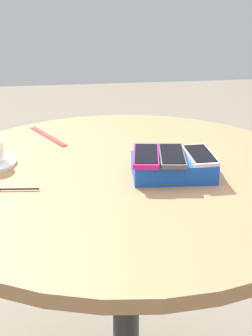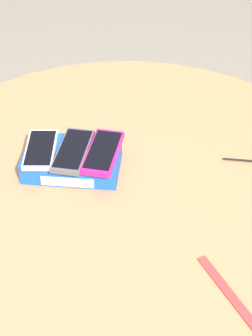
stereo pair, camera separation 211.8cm
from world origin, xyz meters
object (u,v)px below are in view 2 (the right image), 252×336
(phone_box, at_px, (72,160))
(lanyard_strap, at_px, (233,299))
(round_table, at_px, (126,215))
(phone_white, at_px, (41,149))
(phone_magenta, at_px, (103,152))
(phone_gray, at_px, (73,150))

(phone_box, bearing_deg, lanyard_strap, -47.32)
(round_table, height_order, lanyard_strap, lanyard_strap)
(phone_white, bearing_deg, phone_magenta, -2.77)
(phone_magenta, bearing_deg, phone_gray, 176.56)
(phone_white, relative_size, phone_magenta, 0.88)
(phone_white, relative_size, phone_gray, 0.88)
(round_table, distance_m, phone_box, 0.17)
(phone_gray, bearing_deg, round_table, -6.60)
(round_table, xyz_separation_m, phone_gray, (-0.11, 0.01, 0.16))
(phone_white, distance_m, lanyard_strap, 0.48)
(round_table, distance_m, phone_magenta, 0.17)
(round_table, bearing_deg, phone_magenta, 169.32)
(phone_magenta, bearing_deg, round_table, -10.68)
(phone_white, bearing_deg, round_table, -4.91)
(phone_box, height_order, phone_magenta, phone_magenta)
(lanyard_strap, bearing_deg, round_table, 121.38)
(round_table, distance_m, phone_gray, 0.19)
(phone_box, height_order, phone_gray, phone_gray)
(phone_box, relative_size, lanyard_strap, 1.02)
(phone_box, relative_size, phone_gray, 1.33)
(phone_box, distance_m, lanyard_strap, 0.44)
(phone_box, xyz_separation_m, lanyard_strap, (0.30, -0.32, -0.02))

